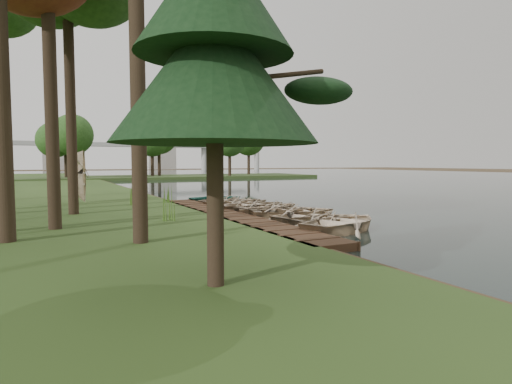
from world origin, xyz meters
name	(u,v)px	position (x,y,z in m)	size (l,w,h in m)	color
ground	(260,218)	(0.00, 0.00, 0.00)	(300.00, 300.00, 0.00)	#3D2F1D
water	(407,184)	(30.00, 20.00, 0.03)	(130.00, 200.00, 0.05)	black
boardwalk	(228,217)	(-1.60, 0.00, 0.15)	(1.60, 16.00, 0.30)	#372315
peninsula	(162,177)	(8.00, 50.00, 0.23)	(50.00, 14.00, 0.45)	#30441E
far_trees	(140,138)	(4.67, 50.00, 6.43)	(45.60, 5.60, 8.80)	black
bridge	(119,148)	(12.31, 120.00, 7.08)	(95.90, 4.00, 8.60)	#A5A5A0
building_a	(160,145)	(30.00, 140.00, 9.00)	(10.00, 8.00, 18.00)	#A5A5A0
building_b	(55,152)	(-5.00, 145.00, 6.00)	(8.00, 8.00, 12.00)	#A5A5A0
rowboat_0	(343,220)	(0.98, -4.92, 0.47)	(2.87, 4.02, 0.83)	#C9B192
rowboat_1	(327,217)	(1.26, -3.56, 0.40)	(2.42, 3.38, 0.70)	#C9B192
rowboat_2	(307,214)	(1.08, -2.37, 0.41)	(2.46, 3.44, 0.71)	#C9B192
rowboat_3	(293,210)	(1.13, -1.15, 0.46)	(2.80, 3.92, 0.81)	#C9B192
rowboat_4	(278,208)	(0.92, -0.12, 0.44)	(2.70, 3.78, 0.78)	#C9B192
rowboat_5	(269,206)	(1.16, 1.20, 0.43)	(2.65, 3.71, 0.77)	#C9B192
rowboat_6	(253,204)	(0.85, 2.41, 0.44)	(2.66, 3.73, 0.77)	#C9B192
rowboat_7	(240,201)	(0.86, 4.08, 0.43)	(2.60, 3.64, 0.75)	#C9B192
rowboat_8	(234,200)	(0.84, 4.84, 0.42)	(2.57, 3.59, 0.74)	#C9B192
rowboat_9	(222,199)	(0.70, 6.36, 0.38)	(2.30, 3.21, 0.67)	#C9B192
rowboat_10	(216,197)	(0.79, 7.57, 0.40)	(2.40, 3.36, 0.70)	#2D7E6B
stored_rowboat	(84,197)	(-6.91, 8.82, 0.61)	(2.12, 2.97, 0.62)	#C9B192
pine_tree	(214,30)	(-6.12, -10.17, 5.00)	(3.80, 3.80, 7.76)	black
reeds_0	(211,221)	(-4.29, -5.07, 0.76)	(0.60, 0.60, 0.93)	#3F661E
reeds_1	(169,209)	(-4.52, -0.97, 0.78)	(0.60, 0.60, 0.95)	#3F661E
reeds_2	(132,195)	(-4.68, 6.19, 0.82)	(0.60, 0.60, 1.03)	#3F661E
reeds_3	(167,193)	(-2.60, 6.78, 0.82)	(0.60, 0.60, 1.04)	#3F661E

